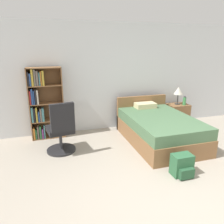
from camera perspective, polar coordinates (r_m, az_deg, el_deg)
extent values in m
plane|color=#A39989|center=(3.30, 20.54, -22.50)|extent=(14.00, 14.00, 0.00)
cube|color=silver|center=(5.51, 1.32, 9.06)|extent=(9.00, 0.06, 2.60)
cube|color=brown|center=(5.12, -20.74, 1.75)|extent=(0.02, 0.28, 1.61)
cube|color=brown|center=(5.12, -12.71, 2.43)|extent=(0.02, 0.28, 1.61)
cube|color=brown|center=(5.24, -16.75, 2.44)|extent=(0.74, 0.01, 1.61)
cube|color=brown|center=(5.35, -16.02, -6.17)|extent=(0.70, 0.26, 0.02)
cube|color=orange|center=(5.27, -19.62, -5.23)|extent=(0.04, 0.16, 0.26)
cube|color=#2D6638|center=(5.28, -19.15, -5.35)|extent=(0.03, 0.18, 0.23)
cube|color=#665B51|center=(5.26, -18.71, -4.99)|extent=(0.03, 0.17, 0.29)
cube|color=#2D6638|center=(5.26, -18.16, -4.97)|extent=(0.04, 0.17, 0.29)
cube|color=#7A387F|center=(5.27, -17.62, -5.26)|extent=(0.03, 0.16, 0.23)
cube|color=teal|center=(5.26, -17.21, -4.80)|extent=(0.02, 0.17, 0.31)
cube|color=brown|center=(5.22, -16.37, -2.08)|extent=(0.70, 0.26, 0.02)
cube|color=teal|center=(5.14, -20.08, -0.60)|extent=(0.04, 0.18, 0.34)
cube|color=black|center=(5.13, -19.58, -0.71)|extent=(0.03, 0.16, 0.32)
cube|color=gold|center=(5.14, -19.08, -0.57)|extent=(0.03, 0.20, 0.33)
cube|color=navy|center=(5.16, -18.53, -0.98)|extent=(0.03, 0.21, 0.24)
cube|color=#665B51|center=(5.15, -18.08, -0.60)|extent=(0.04, 0.22, 0.30)
cube|color=teal|center=(5.13, -17.56, -0.58)|extent=(0.04, 0.18, 0.31)
cube|color=brown|center=(5.11, -16.74, 2.21)|extent=(0.70, 0.26, 0.02)
cube|color=maroon|center=(5.03, -20.58, 3.51)|extent=(0.03, 0.15, 0.30)
cube|color=navy|center=(5.04, -20.14, 3.83)|extent=(0.04, 0.19, 0.34)
cube|color=navy|center=(5.03, -19.71, 3.62)|extent=(0.02, 0.16, 0.30)
cube|color=black|center=(5.04, -19.31, 3.84)|extent=(0.03, 0.19, 0.33)
cube|color=beige|center=(5.03, -18.86, 3.74)|extent=(0.03, 0.17, 0.31)
cube|color=brown|center=(5.03, -17.12, 6.66)|extent=(0.70, 0.26, 0.02)
cube|color=black|center=(4.98, -21.05, 8.03)|extent=(0.03, 0.18, 0.30)
cube|color=navy|center=(4.97, -20.60, 7.90)|extent=(0.03, 0.16, 0.27)
cube|color=gold|center=(4.98, -20.12, 8.48)|extent=(0.04, 0.21, 0.35)
cube|color=#665B51|center=(4.98, -19.56, 8.50)|extent=(0.03, 0.20, 0.35)
cube|color=#665B51|center=(4.98, -18.98, 8.37)|extent=(0.04, 0.21, 0.32)
cube|color=teal|center=(4.96, -18.43, 8.18)|extent=(0.02, 0.18, 0.28)
cube|color=orange|center=(4.97, -18.11, 8.37)|extent=(0.02, 0.19, 0.31)
cube|color=gold|center=(4.97, -17.59, 8.47)|extent=(0.04, 0.19, 0.32)
cube|color=brown|center=(4.98, -17.50, 10.99)|extent=(0.74, 0.28, 0.02)
cube|color=brown|center=(4.95, 12.24, -5.65)|extent=(1.32, 2.02, 0.36)
cube|color=#4C704C|center=(4.85, 12.45, -2.45)|extent=(1.29, 1.98, 0.23)
cube|color=brown|center=(5.69, 7.68, 0.06)|extent=(1.32, 0.08, 0.83)
cube|color=beige|center=(5.45, 8.69, 1.75)|extent=(0.50, 0.30, 0.12)
cylinder|color=#232326|center=(4.62, -13.07, -9.57)|extent=(0.58, 0.58, 0.04)
cylinder|color=#333338|center=(4.53, -13.24, -7.23)|extent=(0.06, 0.06, 0.37)
cube|color=black|center=(4.45, -13.44, -4.44)|extent=(0.55, 0.55, 0.10)
cube|color=black|center=(4.08, -12.81, -1.50)|extent=(0.45, 0.15, 0.55)
cube|color=brown|center=(6.15, 16.73, -0.59)|extent=(0.53, 0.41, 0.56)
sphere|color=tan|center=(5.95, 17.95, -0.14)|extent=(0.02, 0.02, 0.02)
cylinder|color=#333333|center=(6.08, 16.67, 2.06)|extent=(0.14, 0.14, 0.02)
cylinder|color=#333333|center=(6.05, 16.78, 3.30)|extent=(0.02, 0.02, 0.25)
cone|color=beige|center=(6.00, 16.96, 5.37)|extent=(0.24, 0.24, 0.19)
cylinder|color=#3F8C4C|center=(6.03, 18.39, 2.71)|extent=(0.08, 0.08, 0.21)
cylinder|color=#2D2D33|center=(6.00, 18.48, 3.77)|extent=(0.05, 0.05, 0.02)
cube|color=#2D603D|center=(3.84, 17.74, -12.97)|extent=(0.33, 0.22, 0.36)
cube|color=#275234|center=(3.78, 18.92, -15.00)|extent=(0.25, 0.08, 0.16)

